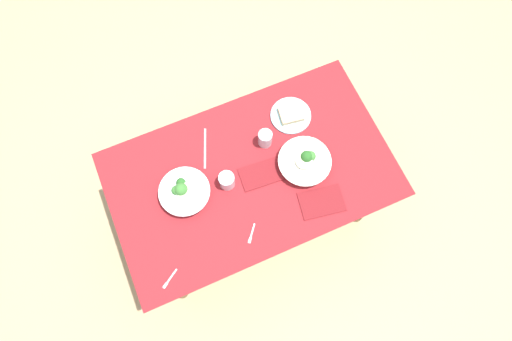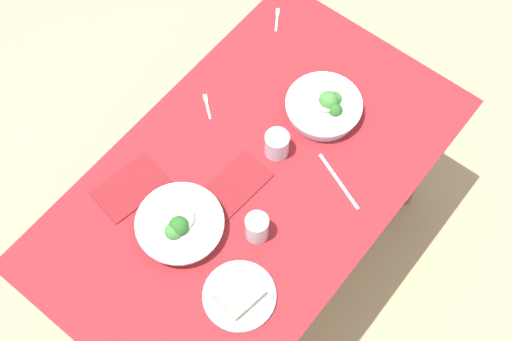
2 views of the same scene
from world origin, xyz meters
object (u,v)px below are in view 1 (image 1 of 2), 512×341
at_px(napkin_folded_lower, 262,174).
at_px(napkin_folded_upper, 322,202).
at_px(bread_side_plate, 291,115).
at_px(fork_by_far_bowl, 169,280).
at_px(water_glass_side, 227,180).
at_px(broccoli_bowl_far, 184,192).
at_px(water_glass_center, 265,138).
at_px(table_knife_left, 205,148).
at_px(fork_by_near_bowl, 252,234).
at_px(broccoli_bowl_near, 305,162).

bearing_deg(napkin_folded_lower, napkin_folded_upper, -50.10).
xyz_separation_m(bread_side_plate, fork_by_far_bowl, (-0.84, -0.52, -0.01)).
height_order(fork_by_far_bowl, napkin_folded_upper, napkin_folded_upper).
bearing_deg(napkin_folded_lower, fork_by_far_bowl, -153.27).
bearing_deg(water_glass_side, napkin_folded_upper, -35.19).
distance_m(broccoli_bowl_far, water_glass_center, 0.47).
relative_size(fork_by_far_bowl, napkin_folded_lower, 0.41).
distance_m(broccoli_bowl_far, table_knife_left, 0.25).
xyz_separation_m(broccoli_bowl_far, fork_by_near_bowl, (0.22, -0.31, -0.03)).
distance_m(fork_by_far_bowl, napkin_folded_upper, 0.79).
bearing_deg(water_glass_side, broccoli_bowl_far, 171.50).
height_order(broccoli_bowl_near, napkin_folded_lower, broccoli_bowl_near).
relative_size(broccoli_bowl_far, napkin_folded_lower, 1.12).
bearing_deg(napkin_folded_upper, fork_by_far_bowl, -176.20).
xyz_separation_m(water_glass_center, fork_by_far_bowl, (-0.67, -0.44, -0.04)).
xyz_separation_m(table_knife_left, napkin_folded_upper, (0.41, -0.48, 0.00)).
xyz_separation_m(water_glass_center, napkin_folded_upper, (0.12, -0.39, -0.04)).
relative_size(fork_by_far_bowl, table_knife_left, 0.41).
relative_size(broccoli_bowl_far, water_glass_side, 2.84).
bearing_deg(broccoli_bowl_near, broccoli_bowl_far, 171.49).
relative_size(napkin_folded_upper, napkin_folded_lower, 0.96).
bearing_deg(water_glass_side, broccoli_bowl_near, -8.51).
bearing_deg(napkin_folded_upper, water_glass_side, 144.81).
bearing_deg(broccoli_bowl_far, bread_side_plate, 15.24).
height_order(napkin_folded_upper, napkin_folded_lower, same).
xyz_separation_m(bread_side_plate, fork_by_near_bowl, (-0.42, -0.48, -0.01)).
xyz_separation_m(water_glass_side, table_knife_left, (-0.03, 0.21, -0.04)).
distance_m(broccoli_bowl_far, napkin_folded_upper, 0.66).
height_order(water_glass_side, napkin_folded_upper, water_glass_side).
distance_m(water_glass_center, water_glass_side, 0.28).
bearing_deg(fork_by_far_bowl, fork_by_near_bowl, 152.08).
xyz_separation_m(broccoli_bowl_near, fork_by_far_bowl, (-0.80, -0.26, -0.03)).
xyz_separation_m(table_knife_left, napkin_folded_lower, (0.21, -0.24, 0.00)).
relative_size(fork_by_near_bowl, table_knife_left, 0.38).
xyz_separation_m(bread_side_plate, water_glass_center, (-0.18, -0.08, 0.03)).
bearing_deg(broccoli_bowl_far, fork_by_near_bowl, -55.06).
bearing_deg(fork_by_near_bowl, water_glass_center, -172.82).
bearing_deg(water_glass_side, water_glass_center, 26.12).
distance_m(bread_side_plate, napkin_folded_lower, 0.35).
bearing_deg(fork_by_near_bowl, water_glass_side, -139.55).
height_order(broccoli_bowl_near, fork_by_far_bowl, broccoli_bowl_near).
distance_m(water_glass_center, fork_by_far_bowl, 0.80).
bearing_deg(bread_side_plate, napkin_folded_lower, -138.58).
height_order(bread_side_plate, water_glass_center, water_glass_center).
relative_size(bread_side_plate, water_glass_center, 2.20).
xyz_separation_m(broccoli_bowl_far, broccoli_bowl_near, (0.59, -0.09, -0.00)).
height_order(water_glass_center, napkin_folded_upper, water_glass_center).
height_order(water_glass_side, fork_by_far_bowl, water_glass_side).
bearing_deg(water_glass_center, bread_side_plate, 24.16).
bearing_deg(table_knife_left, bread_side_plate, -69.49).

